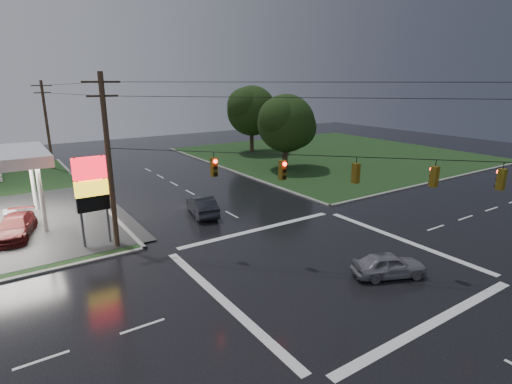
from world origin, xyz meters
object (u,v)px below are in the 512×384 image
utility_pole_n (47,124)px  car_crossing (389,265)px  utility_pole_nw (109,161)px  car_north (202,205)px  tree_ne_near (287,123)px  car_pump (15,227)px  pylon_sign (91,186)px  tree_ne_far (253,111)px

utility_pole_n → car_crossing: size_ratio=2.61×
utility_pole_nw → car_north: size_ratio=2.30×
tree_ne_near → car_north: bearing=-149.1°
tree_ne_near → car_pump: bearing=-166.6°
car_north → car_crossing: car_north is taller
car_crossing → pylon_sign: bearing=66.6°
pylon_sign → car_crossing: pylon_sign is taller
car_crossing → tree_ne_far: bearing=1.5°
pylon_sign → utility_pole_nw: size_ratio=0.55×
pylon_sign → car_crossing: size_ratio=1.49×
pylon_sign → tree_ne_far: (27.65, 23.49, 2.17)m
pylon_sign → car_pump: pylon_sign is taller
car_north → car_crossing: size_ratio=1.19×
tree_ne_near → utility_pole_nw: bearing=-152.1°
tree_ne_far → car_pump: size_ratio=1.89×
pylon_sign → utility_pole_nw: 2.22m
car_crossing → car_pump: size_ratio=0.78×
tree_ne_far → car_crossing: 40.36m
utility_pole_nw → tree_ne_near: 26.74m
tree_ne_near → car_pump: size_ratio=1.73×
car_pump → pylon_sign: bearing=-30.4°
tree_ne_near → car_crossing: 28.22m
utility_pole_n → car_pump: bearing=-103.2°
utility_pole_n → tree_ne_near: size_ratio=1.17×
tree_ne_far → car_pump: bearing=-149.4°
pylon_sign → utility_pole_nw: bearing=-45.0°
utility_pole_n → car_north: 27.16m
tree_ne_near → car_north: 19.41m
car_north → tree_ne_far: bearing=-120.0°
tree_ne_far → car_pump: 37.58m
car_north → car_crossing: 15.76m
pylon_sign → tree_ne_far: size_ratio=0.61×
car_north → utility_pole_n: bearing=-62.2°
tree_ne_far → pylon_sign: bearing=-139.6°
utility_pole_nw → tree_ne_near: size_ratio=1.22×
utility_pole_nw → utility_pole_n: utility_pole_nw is taller
pylon_sign → tree_ne_near: 27.23m
utility_pole_nw → car_crossing: (11.38, -12.46, -5.04)m
utility_pole_nw → car_pump: size_ratio=2.12×
tree_ne_near → car_pump: 30.21m
utility_pole_n → car_crossing: utility_pole_n is taller
car_crossing → utility_pole_nw: bearing=66.4°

